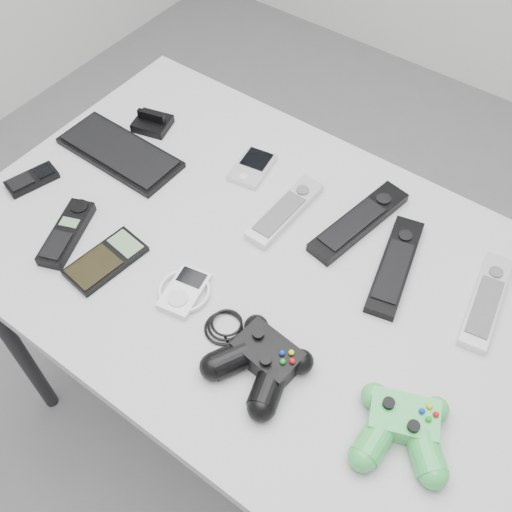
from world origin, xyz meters
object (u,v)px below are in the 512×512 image
Objects in this scene: desk at (261,280)px; remote_silver_a at (285,211)px; pda_keyboard at (120,152)px; remote_silver_b at (486,301)px; cordless_handset at (67,233)px; controller_black at (261,360)px; remote_black_a at (359,221)px; mobile_phone at (32,179)px; controller_green at (403,427)px; remote_black_b at (395,265)px; mp3_player at (184,291)px; pda at (252,167)px; calculator at (106,260)px.

remote_silver_a is at bearing 103.43° from desk.
pda_keyboard is 0.81m from remote_silver_b.
cordless_handset is 0.62× the size of controller_black.
remote_silver_b is at bearing 4.97° from remote_black_a.
desk is 11.15× the size of mobile_phone.
pda_keyboard is 1.76× the size of controller_green.
controller_green is at bearing -73.79° from remote_black_b.
cordless_handset reaches higher than remote_black_b.
controller_green is (0.44, -0.00, 0.02)m from mp3_player.
pda is 0.41× the size of controller_black.
mobile_phone is 0.28m from calculator.
calculator is at bearing 3.78° from mobile_phone.
desk is 0.43m from pda_keyboard.
mobile_phone is at bearing -172.17° from remote_silver_b.
desk is 0.41m from controller_green.
desk is 5.07× the size of remote_black_b.
desk is 4.82× the size of remote_black_a.
controller_black is at bearing -21.87° from pda_keyboard.
remote_black_a is at bearing 15.32° from pda_keyboard.
pda_keyboard is at bearing -162.38° from pda.
mobile_phone is at bearing -166.64° from desk.
remote_black_a reaches higher than pda_keyboard.
mobile_phone is at bearing -151.72° from remote_silver_a.
pda_keyboard is 1.32× the size of remote_silver_b.
mp3_player reaches higher than calculator.
mobile_phone is at bearing 156.01° from controller_green.
remote_silver_b reaches higher than pda_keyboard.
mobile_phone is 0.66× the size of controller_green.
remote_black_a is 0.12m from remote_black_b.
remote_black_b is 0.32m from controller_green.
remote_black_a is 0.50m from calculator.
cordless_handset is at bearing 175.69° from mp3_player.
pda_keyboard is at bearing 135.94° from calculator.
controller_black is at bearing -60.44° from remote_silver_a.
pda is 0.47m from controller_black.
mp3_player is 0.20m from controller_black.
controller_green is at bearing -21.43° from desk.
remote_black_b is 0.33m from controller_black.
mp3_player reaches higher than desk.
mp3_player is (-0.04, -0.27, -0.00)m from remote_silver_a.
cordless_handset is 0.47m from controller_black.
remote_silver_a is (0.39, 0.07, 0.00)m from pda_keyboard.
cordless_handset is 1.06× the size of calculator.
controller_green reaches higher than pda_keyboard.
remote_silver_b is 1.33× the size of controller_green.
remote_black_b reaches higher than pda.
controller_green is at bearing -32.00° from remote_silver_a.
remote_silver_a is 1.26× the size of cordless_handset.
cordless_handset is (-0.55, -0.31, 0.00)m from remote_black_b.
remote_black_b is 0.55m from calculator.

